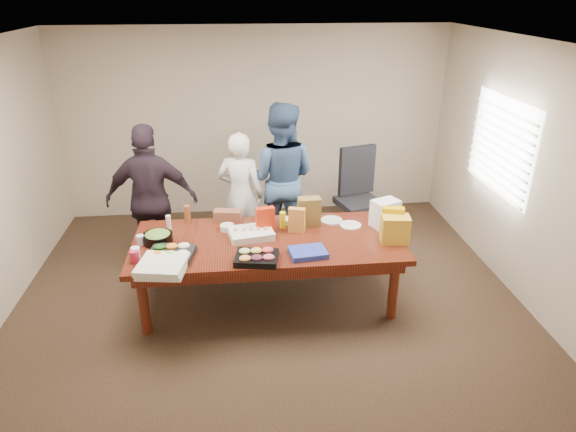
{
  "coord_description": "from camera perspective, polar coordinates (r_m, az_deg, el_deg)",
  "views": [
    {
      "loc": [
        -0.28,
        -4.7,
        3.18
      ],
      "look_at": [
        0.22,
        0.1,
        0.96
      ],
      "focal_mm": 31.6,
      "sensor_mm": 36.0,
      "label": 1
    }
  ],
  "objects": [
    {
      "name": "chip_bag_red",
      "position": [
        5.39,
        -2.57,
        -0.47
      ],
      "size": [
        0.21,
        0.12,
        0.29
      ],
      "primitive_type": "cube",
      "rotation": [
        0.0,
        0.0,
        0.19
      ],
      "color": "red",
      "rests_on": "conference_table"
    },
    {
      "name": "office_chair",
      "position": [
        6.72,
        8.04,
        1.84
      ],
      "size": [
        0.76,
        0.76,
        1.21
      ],
      "primitive_type": "cube",
      "rotation": [
        0.0,
        0.0,
        0.27
      ],
      "color": "black",
      "rests_on": "floor"
    },
    {
      "name": "window_blinds",
      "position": [
        6.3,
        22.5,
        7.29
      ],
      "size": [
        0.04,
        1.36,
        1.0
      ],
      "primitive_type": "cube",
      "color": "beige",
      "rests_on": "wall_right"
    },
    {
      "name": "floor",
      "position": [
        5.69,
        -2.16,
        -9.48
      ],
      "size": [
        5.5,
        5.0,
        0.02
      ],
      "primitive_type": "cube",
      "color": "#47301E",
      "rests_on": "ground"
    },
    {
      "name": "banana_bunch",
      "position": [
        5.68,
        2.47,
        -0.29
      ],
      "size": [
        0.25,
        0.18,
        0.07
      ],
      "primitive_type": "cube",
      "rotation": [
        0.0,
        0.0,
        -0.27
      ],
      "color": "orange",
      "rests_on": "conference_table"
    },
    {
      "name": "salad_bowl",
      "position": [
        5.38,
        -14.42,
        -2.44
      ],
      "size": [
        0.33,
        0.33,
        0.1
      ],
      "primitive_type": "cylinder",
      "rotation": [
        0.0,
        0.0,
        0.09
      ],
      "color": "black",
      "rests_on": "conference_table"
    },
    {
      "name": "bread_loaf",
      "position": [
        5.74,
        -6.8,
        0.07
      ],
      "size": [
        0.32,
        0.18,
        0.12
      ],
      "primitive_type": "cube",
      "rotation": [
        0.0,
        0.0,
        -0.15
      ],
      "color": "brown",
      "rests_on": "conference_table"
    },
    {
      "name": "pizza_box_upper",
      "position": [
        4.84,
        -13.98,
        -5.29
      ],
      "size": [
        0.49,
        0.49,
        0.05
      ],
      "primitive_type": "cube",
      "rotation": [
        0.0,
        0.0,
        -0.19
      ],
      "color": "silver",
      "rests_on": "pizza_box_lower"
    },
    {
      "name": "wall_back",
      "position": [
        7.44,
        -3.69,
        10.33
      ],
      "size": [
        5.5,
        0.04,
        2.7
      ],
      "primitive_type": "cube",
      "color": "beige",
      "rests_on": "floor"
    },
    {
      "name": "grocery_bag_white",
      "position": [
        5.63,
        10.86,
        0.29
      ],
      "size": [
        0.34,
        0.29,
        0.3
      ],
      "primitive_type": "cube",
      "rotation": [
        0.0,
        0.0,
        0.4
      ],
      "color": "white",
      "rests_on": "conference_table"
    },
    {
      "name": "red_cup",
      "position": [
        5.07,
        -16.89,
        -4.38
      ],
      "size": [
        0.1,
        0.1,
        0.12
      ],
      "primitive_type": "cylinder",
      "rotation": [
        0.0,
        0.0,
        -0.11
      ],
      "color": "#C4203F",
      "rests_on": "conference_table"
    },
    {
      "name": "plate_b",
      "position": [
        5.72,
        4.92,
        -0.49
      ],
      "size": [
        0.3,
        0.3,
        0.02
      ],
      "primitive_type": "cylinder",
      "rotation": [
        0.0,
        0.0,
        -0.27
      ],
      "color": "silver",
      "rests_on": "conference_table"
    },
    {
      "name": "mayo_jar",
      "position": [
        5.63,
        -2.69,
        -0.11
      ],
      "size": [
        0.12,
        0.12,
        0.15
      ],
      "primitive_type": "cylinder",
      "rotation": [
        0.0,
        0.0,
        0.23
      ],
      "color": "silver",
      "rests_on": "conference_table"
    },
    {
      "name": "sheet_cake",
      "position": [
        5.35,
        -4.17,
        -1.97
      ],
      "size": [
        0.5,
        0.41,
        0.08
      ],
      "primitive_type": "cube",
      "rotation": [
        0.0,
        0.0,
        0.19
      ],
      "color": "white",
      "rests_on": "conference_table"
    },
    {
      "name": "wall_right",
      "position": [
        5.88,
        25.46,
        4.07
      ],
      "size": [
        0.04,
        5.0,
        2.7
      ],
      "primitive_type": "cube",
      "color": "beige",
      "rests_on": "floor"
    },
    {
      "name": "clear_cup_a",
      "position": [
        5.13,
        -16.77,
        -4.01
      ],
      "size": [
        0.11,
        0.11,
        0.12
      ],
      "primitive_type": "cylinder",
      "rotation": [
        0.0,
        0.0,
        -0.28
      ],
      "color": "white",
      "rests_on": "conference_table"
    },
    {
      "name": "pizza_box_lower",
      "position": [
        4.88,
        -13.86,
        -5.68
      ],
      "size": [
        0.48,
        0.48,
        0.05
      ],
      "primitive_type": "cube",
      "rotation": [
        0.0,
        0.0,
        -0.14
      ],
      "color": "silver",
      "rests_on": "conference_table"
    },
    {
      "name": "clear_cup_b",
      "position": [
        5.38,
        -16.27,
        -2.62
      ],
      "size": [
        0.09,
        0.09,
        0.11
      ],
      "primitive_type": "cylinder",
      "rotation": [
        0.0,
        0.0,
        0.14
      ],
      "color": "silver",
      "rests_on": "conference_table"
    },
    {
      "name": "mustard_bottle",
      "position": [
        5.52,
        -0.61,
        -0.44
      ],
      "size": [
        0.07,
        0.07,
        0.18
      ],
      "primitive_type": "cylinder",
      "rotation": [
        0.0,
        0.0,
        -0.13
      ],
      "color": "#E4F60A",
      "rests_on": "conference_table"
    },
    {
      "name": "chip_bag_yellow",
      "position": [
        5.39,
        11.65,
        -0.72
      ],
      "size": [
        0.24,
        0.14,
        0.34
      ],
      "primitive_type": "cube",
      "rotation": [
        0.0,
        0.0,
        -0.24
      ],
      "color": "#D5A600",
      "rests_on": "conference_table"
    },
    {
      "name": "ceiling",
      "position": [
        4.74,
        -2.71,
        18.93
      ],
      "size": [
        5.5,
        5.0,
        0.02
      ],
      "primitive_type": "cube",
      "color": "white",
      "rests_on": "wall_back"
    },
    {
      "name": "dip_bowl_a",
      "position": [
        5.64,
        -0.21,
        -0.56
      ],
      "size": [
        0.17,
        0.17,
        0.06
      ],
      "primitive_type": "cylinder",
      "rotation": [
        0.0,
        0.0,
        0.21
      ],
      "color": "beige",
      "rests_on": "conference_table"
    },
    {
      "name": "fruit_tray",
      "position": [
        4.9,
        -3.55,
        -4.74
      ],
      "size": [
        0.45,
        0.38,
        0.06
      ],
      "primitive_type": "cube",
      "rotation": [
        0.0,
        0.0,
        -0.17
      ],
      "color": "black",
      "rests_on": "conference_table"
    },
    {
      "name": "plate_a",
      "position": [
        5.64,
        7.04,
        -1.02
      ],
      "size": [
        0.27,
        0.27,
        0.01
      ],
      "primitive_type": "cylinder",
      "rotation": [
        0.0,
        0.0,
        0.14
      ],
      "color": "white",
      "rests_on": "conference_table"
    },
    {
      "name": "kraft_bag",
      "position": [
        5.55,
        2.39,
        0.49
      ],
      "size": [
        0.25,
        0.15,
        0.32
      ],
      "primitive_type": "cube",
      "rotation": [
        0.0,
        0.0,
        0.02
      ],
      "color": "brown",
      "rests_on": "conference_table"
    },
    {
      "name": "conference_table",
      "position": [
        5.48,
        -2.23,
        -6.15
      ],
      "size": [
        2.8,
        1.2,
        0.75
      ],
      "primitive_type": "cube",
      "color": "#4C1C0F",
      "rests_on": "floor"
    },
    {
      "name": "person_right",
      "position": [
        6.39,
        -0.87,
        4.28
      ],
      "size": [
        1.08,
        0.94,
        1.92
      ],
      "primitive_type": "imported",
      "rotation": [
        0.0,
        0.0,
        2.89
      ],
      "color": "#36547E",
      "rests_on": "floor"
    },
    {
      "name": "ranch_bottle",
      "position": [
        5.64,
        -13.28,
        -0.7
      ],
      "size": [
        0.06,
        0.06,
        0.16
      ],
      "primitive_type": "cylinder",
      "rotation": [
        0.0,
        0.0,
        -0.25
      ],
      "color": "white",
      "rests_on": "conference_table"
    },
    {
      "name": "person_left",
      "position": [
        6.09,
        -15.07,
        1.74
      ],
      "size": [
        1.07,
        0.49,
        1.8
      ],
      "primitive_type": "imported",
      "rotation": [
        0.0,
        0.0,
        3.09
      ],
      "color": "black",
      "rests_on": "floor"
    },
    {
      "name": "person_center",
      "position": [
        6.32,
        -5.34,
        2.38
      ],
      "size": [
        0.67,
        0.53,
        1.6
      ],
      "primitive_type": "imported",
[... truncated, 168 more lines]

